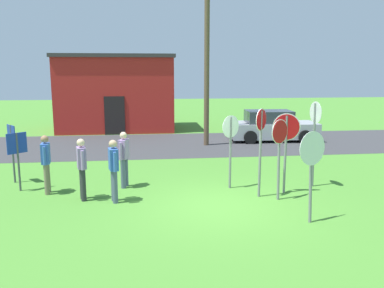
{
  "coord_description": "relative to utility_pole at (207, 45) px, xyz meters",
  "views": [
    {
      "loc": [
        -1.87,
        -9.77,
        3.48
      ],
      "look_at": [
        -0.44,
        1.99,
        1.3
      ],
      "focal_mm": 37.5,
      "sensor_mm": 36.0,
      "label": 1
    }
  ],
  "objects": [
    {
      "name": "parked_car_on_street",
      "position": [
        3.48,
        0.88,
        -3.94
      ],
      "size": [
        4.41,
        2.23,
        1.51
      ],
      "color": "#A5A8AD",
      "rests_on": "ground"
    },
    {
      "name": "info_panel_leftmost",
      "position": [
        -6.99,
        -5.64,
        -3.37
      ],
      "size": [
        0.38,
        0.49,
        1.82
      ],
      "color": "#4C4C51",
      "rests_on": "ground"
    },
    {
      "name": "stop_sign_nearest",
      "position": [
        1.05,
        -7.71,
        -3.05
      ],
      "size": [
        0.76,
        0.17,
        2.3
      ],
      "color": "slate",
      "rests_on": "ground"
    },
    {
      "name": "stop_sign_rear_left",
      "position": [
        2.13,
        -7.17,
        -2.91
      ],
      "size": [
        0.12,
        0.65,
        2.58
      ],
      "color": "slate",
      "rests_on": "ground"
    },
    {
      "name": "info_panel_middle",
      "position": [
        -6.56,
        -6.57,
        -3.45
      ],
      "size": [
        0.45,
        0.43,
        1.72
      ],
      "color": "#4C4C51",
      "rests_on": "ground"
    },
    {
      "name": "stop_sign_far_back",
      "position": [
        0.85,
        -9.95,
        -3.17
      ],
      "size": [
        0.74,
        0.36,
        2.14
      ],
      "color": "slate",
      "rests_on": "ground"
    },
    {
      "name": "person_on_left",
      "position": [
        -4.6,
        -7.65,
        -3.68
      ],
      "size": [
        0.3,
        0.55,
        1.69
      ],
      "color": "#2D2D33",
      "rests_on": "ground"
    },
    {
      "name": "stop_sign_low_front",
      "position": [
        0.67,
        -8.26,
        -3.15
      ],
      "size": [
        0.57,
        0.4,
        2.21
      ],
      "color": "slate",
      "rests_on": "ground"
    },
    {
      "name": "person_in_dark_shirt",
      "position": [
        -3.74,
        -7.94,
        -3.68
      ],
      "size": [
        0.3,
        0.56,
        1.69
      ],
      "color": "#4C5670",
      "rests_on": "ground"
    },
    {
      "name": "street_asphalt",
      "position": [
        -1.05,
        0.36,
        -4.63
      ],
      "size": [
        60.0,
        6.4,
        0.01
      ],
      "primitive_type": "cube",
      "color": "#38383A",
      "rests_on": "ground"
    },
    {
      "name": "building_background",
      "position": [
        -4.48,
        5.79,
        -2.44
      ],
      "size": [
        6.73,
        4.4,
        4.37
      ],
      "color": "#B2231E",
      "rests_on": "ground"
    },
    {
      "name": "utility_pole",
      "position": [
        0.0,
        0.0,
        0.0
      ],
      "size": [
        1.8,
        0.24,
        8.89
      ],
      "color": "brown",
      "rests_on": "ground"
    },
    {
      "name": "stop_sign_leaning_left",
      "position": [
        -0.4,
        -7.04,
        -3.16
      ],
      "size": [
        0.56,
        0.36,
        2.19
      ],
      "color": "slate",
      "rests_on": "ground"
    },
    {
      "name": "person_in_teal",
      "position": [
        -3.53,
        -6.57,
        -3.68
      ],
      "size": [
        0.33,
        0.54,
        1.69
      ],
      "color": "#4C5670",
      "rests_on": "ground"
    },
    {
      "name": "stop_sign_center_cluster",
      "position": [
        0.24,
        -7.96,
        -3.0
      ],
      "size": [
        0.42,
        0.46,
        2.47
      ],
      "color": "slate",
      "rests_on": "ground"
    },
    {
      "name": "ground_plane",
      "position": [
        -1.05,
        -8.66,
        -4.63
      ],
      "size": [
        80.0,
        80.0,
        0.0
      ],
      "primitive_type": "plane",
      "color": "#47842D"
    },
    {
      "name": "person_holding_notes",
      "position": [
        -5.7,
        -6.95,
        -3.68
      ],
      "size": [
        0.25,
        0.57,
        1.69
      ],
      "color": "#7A6B56",
      "rests_on": "ground"
    }
  ]
}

